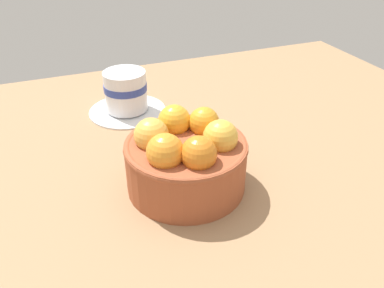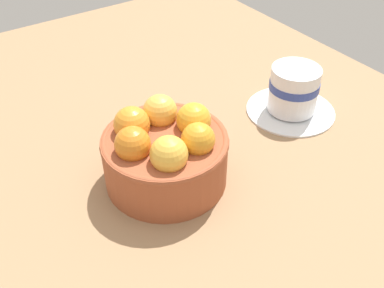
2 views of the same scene
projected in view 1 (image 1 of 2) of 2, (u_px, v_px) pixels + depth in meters
ground_plane at (186, 196)px, 55.26cm from camera, size 114.62×93.24×3.58cm
terracotta_bowl at (186, 157)px, 51.80cm from camera, size 16.09×16.09×10.19cm
coffee_cup at (126, 94)px, 71.19cm from camera, size 13.96×13.96×7.73cm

